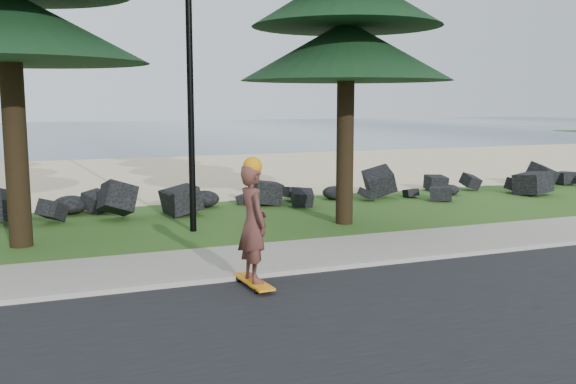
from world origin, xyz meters
name	(u,v)px	position (x,y,z in m)	size (l,w,h in m)	color
ground	(235,266)	(0.00, 0.00, 0.00)	(160.00, 160.00, 0.00)	#32571B
road	(354,362)	(0.00, -4.50, 0.01)	(160.00, 7.00, 0.02)	black
kerb	(251,276)	(0.00, -0.90, 0.05)	(160.00, 0.20, 0.10)	#A39A92
sidewalk	(232,261)	(0.00, 0.20, 0.04)	(160.00, 2.00, 0.08)	gray
beach_sand	(126,175)	(0.00, 14.50, 0.01)	(160.00, 15.00, 0.01)	beige
ocean	(73,132)	(0.00, 51.00, 0.00)	(160.00, 58.00, 0.01)	#31455E
seawall_boulders	(172,213)	(0.00, 5.60, 0.00)	(60.00, 2.40, 1.10)	black
lamp_post	(189,39)	(0.00, 3.20, 4.13)	(0.25, 0.14, 8.14)	black
skateboarder	(253,224)	(-0.13, -1.40, 1.01)	(0.48, 1.09, 2.00)	orange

